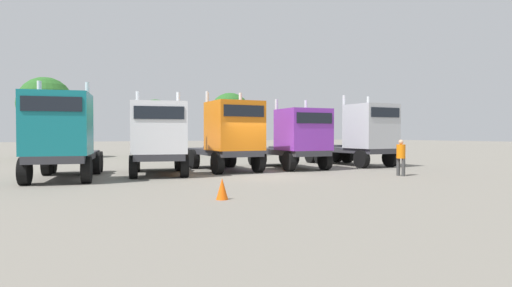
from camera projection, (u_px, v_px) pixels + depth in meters
The scene contains 11 objects.
ground at pixel (259, 176), 19.63m from camera, with size 200.00×200.00×0.00m, color slate.
semi_truck_teal at pixel (61, 136), 17.42m from camera, with size 3.83×6.65×4.19m.
semi_truck_white at pixel (159, 138), 19.63m from camera, with size 3.78×6.05×3.98m.
semi_truck_orange at pixel (229, 135), 21.82m from camera, with size 2.77×6.17×4.18m.
semi_truck_purple at pixel (297, 138), 23.37m from camera, with size 2.99×6.13×3.90m.
semi_truck_silver at pixel (363, 135), 25.45m from camera, with size 2.67×6.38×4.29m.
visitor_in_hivis at pixel (401, 155), 19.56m from camera, with size 0.45×0.46×1.69m.
traffic_cone_near at pixel (222, 189), 12.49m from camera, with size 0.36×0.36×0.64m, color #F2590C.
oak_far_left at pixel (45, 104), 33.75m from camera, with size 4.27×4.27×6.51m.
oak_far_centre at pixel (155, 118), 36.26m from camera, with size 3.15×3.15×4.93m.
oak_far_right at pixel (230, 113), 37.86m from camera, with size 3.66×3.66×5.65m.
Camera 1 is at (-9.35, -17.21, 1.95)m, focal length 29.56 mm.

